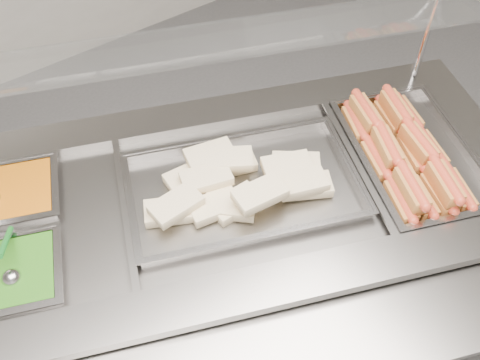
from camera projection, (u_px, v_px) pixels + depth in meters
steam_counter at (227, 266)px, 1.99m from camera, size 2.09×1.50×0.92m
tray_rail at (271, 353)px, 1.35m from camera, size 1.79×1.01×0.05m
sneeze_guard at (203, 45)px, 1.50m from camera, size 1.67×0.91×0.45m
pan_hotdogs at (410, 160)px, 1.78m from camera, size 0.53×0.65×0.10m
pan_wraps at (243, 190)px, 1.67m from camera, size 0.79×0.64×0.07m
pan_beans at (8, 201)px, 1.66m from camera, size 0.37×0.34×0.10m
pan_peas at (5, 282)px, 1.48m from camera, size 0.37×0.34×0.10m
hotdogs_in_buns at (403, 152)px, 1.74m from camera, size 0.42×0.57×0.12m
tortilla_wraps at (237, 183)px, 1.64m from camera, size 0.60×0.40×0.10m
serving_spoon at (11, 272)px, 1.44m from camera, size 0.10×0.18×0.13m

